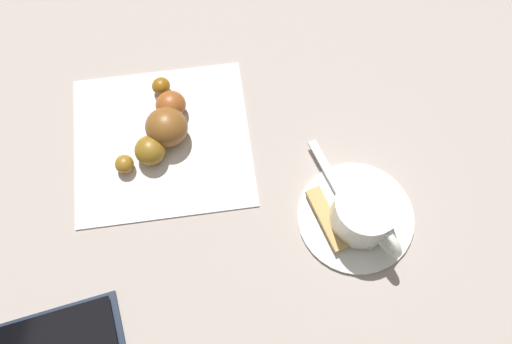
{
  "coord_description": "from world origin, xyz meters",
  "views": [
    {
      "loc": [
        0.01,
        -0.21,
        0.55
      ],
      "look_at": [
        -0.01,
        0.01,
        0.02
      ],
      "focal_mm": 38.21,
      "sensor_mm": 36.0,
      "label": 1
    }
  ],
  "objects_px": {
    "croissant": "(162,127)",
    "saucer": "(356,216)",
    "sugar_packet": "(327,219)",
    "espresso_cup": "(365,213)",
    "napkin": "(162,141)",
    "teaspoon": "(351,211)"
  },
  "relations": [
    {
      "from": "teaspoon",
      "to": "napkin",
      "type": "xyz_separation_m",
      "value": [
        -0.21,
        0.07,
        -0.01
      ]
    },
    {
      "from": "croissant",
      "to": "sugar_packet",
      "type": "bearing_deg",
      "value": -24.87
    },
    {
      "from": "espresso_cup",
      "to": "teaspoon",
      "type": "xyz_separation_m",
      "value": [
        -0.01,
        0.01,
        -0.02
      ]
    },
    {
      "from": "teaspoon",
      "to": "napkin",
      "type": "distance_m",
      "value": 0.22
    },
    {
      "from": "saucer",
      "to": "teaspoon",
      "type": "distance_m",
      "value": 0.01
    },
    {
      "from": "espresso_cup",
      "to": "sugar_packet",
      "type": "relative_size",
      "value": 1.1
    },
    {
      "from": "espresso_cup",
      "to": "napkin",
      "type": "height_order",
      "value": "espresso_cup"
    },
    {
      "from": "saucer",
      "to": "teaspoon",
      "type": "xyz_separation_m",
      "value": [
        -0.01,
        0.0,
        0.01
      ]
    },
    {
      "from": "saucer",
      "to": "sugar_packet",
      "type": "height_order",
      "value": "sugar_packet"
    },
    {
      "from": "sugar_packet",
      "to": "napkin",
      "type": "bearing_deg",
      "value": -140.99
    },
    {
      "from": "sugar_packet",
      "to": "croissant",
      "type": "distance_m",
      "value": 0.2
    },
    {
      "from": "saucer",
      "to": "teaspoon",
      "type": "bearing_deg",
      "value": 156.16
    },
    {
      "from": "teaspoon",
      "to": "sugar_packet",
      "type": "distance_m",
      "value": 0.03
    },
    {
      "from": "napkin",
      "to": "saucer",
      "type": "bearing_deg",
      "value": -17.73
    },
    {
      "from": "croissant",
      "to": "saucer",
      "type": "bearing_deg",
      "value": -19.87
    },
    {
      "from": "espresso_cup",
      "to": "teaspoon",
      "type": "bearing_deg",
      "value": 143.2
    },
    {
      "from": "sugar_packet",
      "to": "croissant",
      "type": "bearing_deg",
      "value": -143.36
    },
    {
      "from": "sugar_packet",
      "to": "napkin",
      "type": "height_order",
      "value": "sugar_packet"
    },
    {
      "from": "saucer",
      "to": "espresso_cup",
      "type": "xyz_separation_m",
      "value": [
        0.0,
        -0.01,
        0.03
      ]
    },
    {
      "from": "espresso_cup",
      "to": "teaspoon",
      "type": "relative_size",
      "value": 0.64
    },
    {
      "from": "saucer",
      "to": "napkin",
      "type": "bearing_deg",
      "value": 162.27
    },
    {
      "from": "espresso_cup",
      "to": "napkin",
      "type": "relative_size",
      "value": 0.4
    }
  ]
}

